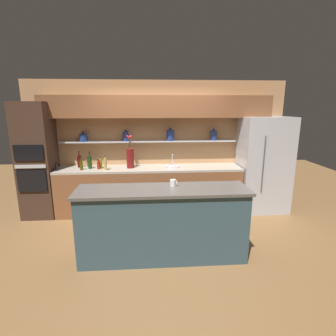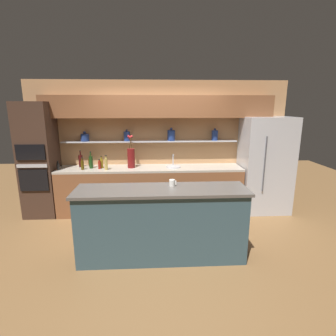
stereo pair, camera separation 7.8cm
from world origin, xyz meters
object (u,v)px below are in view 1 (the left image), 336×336
refrigerator (263,165)px  oven_tower (37,161)px  flower_vase (130,157)px  bottle_sauce_2 (57,167)px  bottle_wine_3 (80,161)px  bottle_wine_7 (90,162)px  bottle_sauce_4 (98,165)px  bottle_spirit_5 (105,164)px  bottle_oil_1 (81,165)px  coffee_mug (173,183)px  bottle_oil_0 (101,164)px  bottle_oil_6 (89,162)px  sink_fixture (173,166)px

refrigerator → oven_tower: oven_tower is taller
flower_vase → bottle_sauce_2: 1.38m
bottle_wine_3 → oven_tower: bearing=-170.4°
oven_tower → bottle_wine_7: 0.98m
flower_vase → bottle_sauce_4: size_ratio=3.38×
bottle_sauce_4 → bottle_spirit_5: bearing=-32.2°
bottle_oil_1 → bottle_sauce_2: 0.45m
bottle_wine_3 → coffee_mug: 2.39m
bottle_sauce_2 → coffee_mug: (2.06, -1.44, 0.07)m
bottle_oil_0 → bottle_wine_3: (-0.43, 0.12, 0.03)m
refrigerator → oven_tower: (-4.42, 0.04, 0.14)m
bottle_oil_1 → coffee_mug: (1.61, -1.45, 0.05)m
bottle_oil_0 → bottle_sauce_2: (-0.79, -0.12, -0.02)m
flower_vase → bottle_oil_1: flower_vase is taller
coffee_mug → bottle_sauce_4: bearing=130.9°
bottle_oil_1 → bottle_wine_7: 0.18m
flower_vase → bottle_spirit_5: size_ratio=2.31×
flower_vase → bottle_oil_0: (-0.58, -0.00, -0.11)m
refrigerator → bottle_oil_6: size_ratio=8.81×
sink_fixture → bottle_sauce_2: sink_fixture is taller
bottle_sauce_2 → bottle_oil_0: bearing=8.8°
bottle_oil_1 → bottle_wine_3: size_ratio=0.71×
bottle_wine_7 → bottle_sauce_2: bearing=-168.9°
sink_fixture → bottle_spirit_5: (-1.29, -0.16, 0.09)m
oven_tower → bottle_wine_3: size_ratio=6.62×
refrigerator → oven_tower: 4.42m
bottle_wine_3 → bottle_sauce_2: bearing=-146.0°
bottle_sauce_4 → flower_vase: bearing=6.1°
coffee_mug → oven_tower: bearing=147.5°
bottle_oil_1 → bottle_sauce_2: bottle_oil_1 is taller
bottle_oil_0 → bottle_sauce_2: size_ratio=1.37×
sink_fixture → bottle_oil_6: sink_fixture is taller
oven_tower → bottle_oil_0: size_ratio=9.08×
refrigerator → flower_vase: bearing=179.0°
bottle_wine_7 → coffee_mug: 2.14m
bottle_oil_0 → bottle_oil_6: size_ratio=1.11×
refrigerator → flower_vase: size_ratio=2.95×
bottle_sauce_2 → bottle_oil_6: bottle_oil_6 is taller
bottle_oil_1 → coffee_mug: 2.17m
bottle_oil_0 → bottle_wine_7: bearing=-178.0°
bottle_oil_0 → bottle_wine_7: 0.20m
oven_tower → refrigerator: bearing=-0.5°
refrigerator → bottle_sauce_2: bearing=-178.9°
oven_tower → bottle_oil_0: bearing=0.3°
bottle_sauce_4 → oven_tower: bearing=177.2°
oven_tower → bottle_wine_7: (0.98, -0.00, -0.04)m
flower_vase → bottle_oil_1: 0.93m
bottle_oil_1 → bottle_wine_3: bottle_wine_3 is taller
oven_tower → bottle_sauce_4: size_ratio=11.45×
bottle_sauce_4 → refrigerator: bearing=0.3°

